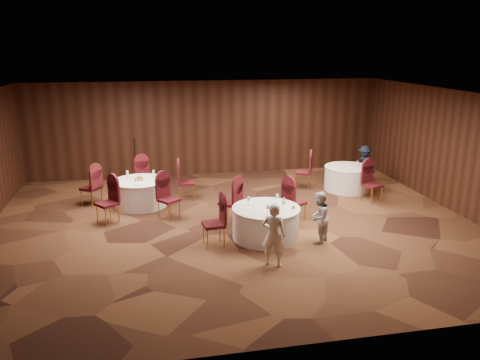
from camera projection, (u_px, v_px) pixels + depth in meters
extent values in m
plane|color=black|center=(234.00, 225.00, 11.68)|extent=(12.00, 12.00, 0.00)
plane|color=silver|center=(233.00, 96.00, 10.80)|extent=(12.00, 12.00, 0.00)
plane|color=black|center=(207.00, 128.00, 15.96)|extent=(12.00, 0.00, 12.00)
plane|color=black|center=(297.00, 247.00, 6.53)|extent=(12.00, 0.00, 12.00)
plane|color=black|center=(457.00, 152.00, 12.35)|extent=(0.00, 10.00, 10.00)
cylinder|color=white|center=(266.00, 223.00, 10.81)|extent=(1.54, 1.54, 0.72)
cylinder|color=white|center=(266.00, 208.00, 10.71)|extent=(1.57, 1.57, 0.03)
cylinder|color=white|center=(140.00, 193.00, 12.99)|extent=(1.44, 1.44, 0.72)
cylinder|color=white|center=(139.00, 181.00, 12.89)|extent=(1.47, 1.47, 0.03)
cylinder|color=white|center=(347.00, 179.00, 14.44)|extent=(1.40, 1.40, 0.72)
cylinder|color=white|center=(348.00, 167.00, 14.34)|extent=(1.43, 1.43, 0.03)
cylinder|color=silver|center=(277.00, 203.00, 11.04)|extent=(0.06, 0.06, 0.01)
cylinder|color=silver|center=(277.00, 200.00, 11.02)|extent=(0.01, 0.01, 0.11)
cone|color=silver|center=(277.00, 196.00, 10.99)|extent=(0.08, 0.08, 0.10)
cylinder|color=silver|center=(268.00, 214.00, 10.30)|extent=(0.06, 0.06, 0.01)
cylinder|color=silver|center=(268.00, 211.00, 10.29)|extent=(0.01, 0.01, 0.11)
cone|color=silver|center=(268.00, 207.00, 10.26)|extent=(0.08, 0.08, 0.10)
cylinder|color=silver|center=(249.00, 205.00, 10.84)|extent=(0.06, 0.06, 0.01)
cylinder|color=silver|center=(249.00, 203.00, 10.83)|extent=(0.01, 0.01, 0.11)
cone|color=silver|center=(249.00, 199.00, 10.80)|extent=(0.08, 0.08, 0.10)
cylinder|color=silver|center=(283.00, 209.00, 10.60)|extent=(0.06, 0.06, 0.01)
cylinder|color=silver|center=(283.00, 207.00, 10.58)|extent=(0.01, 0.01, 0.11)
cone|color=silver|center=(284.00, 202.00, 10.55)|extent=(0.08, 0.08, 0.10)
cylinder|color=white|center=(274.00, 215.00, 10.21)|extent=(0.15, 0.15, 0.01)
sphere|color=#9E6B33|center=(274.00, 213.00, 10.20)|extent=(0.08, 0.08, 0.08)
cylinder|color=white|center=(293.00, 209.00, 10.61)|extent=(0.15, 0.15, 0.01)
sphere|color=#9E6B33|center=(293.00, 207.00, 10.60)|extent=(0.08, 0.08, 0.08)
cylinder|color=white|center=(284.00, 201.00, 11.17)|extent=(0.15, 0.15, 0.01)
sphere|color=#9E6B33|center=(284.00, 199.00, 11.15)|extent=(0.08, 0.08, 0.08)
cylinder|color=silver|center=(154.00, 177.00, 13.15)|extent=(0.06, 0.06, 0.01)
cylinder|color=silver|center=(154.00, 175.00, 13.14)|extent=(0.01, 0.01, 0.11)
cone|color=silver|center=(153.00, 172.00, 13.11)|extent=(0.08, 0.08, 0.10)
cylinder|color=silver|center=(128.00, 178.00, 13.09)|extent=(0.06, 0.06, 0.01)
cylinder|color=silver|center=(127.00, 176.00, 13.07)|extent=(0.01, 0.01, 0.11)
cone|color=silver|center=(127.00, 172.00, 13.04)|extent=(0.08, 0.08, 0.10)
cylinder|color=silver|center=(136.00, 185.00, 12.42)|extent=(0.06, 0.06, 0.01)
cylinder|color=silver|center=(136.00, 183.00, 12.41)|extent=(0.01, 0.01, 0.11)
cone|color=silver|center=(136.00, 179.00, 12.38)|extent=(0.08, 0.08, 0.10)
cylinder|color=olive|center=(139.00, 179.00, 12.88)|extent=(0.22, 0.22, 0.06)
sphere|color=#9E6B33|center=(138.00, 177.00, 12.88)|extent=(0.07, 0.07, 0.07)
sphere|color=#9E6B33|center=(141.00, 177.00, 12.85)|extent=(0.07, 0.07, 0.07)
cylinder|color=silver|center=(357.00, 168.00, 14.15)|extent=(0.06, 0.06, 0.01)
cylinder|color=silver|center=(357.00, 166.00, 14.13)|extent=(0.01, 0.01, 0.11)
cone|color=silver|center=(357.00, 163.00, 14.10)|extent=(0.08, 0.08, 0.10)
cylinder|color=black|center=(137.00, 186.00, 14.90)|extent=(0.24, 0.24, 0.02)
cylinder|color=black|center=(136.00, 163.00, 14.69)|extent=(0.02, 0.02, 1.50)
cylinder|color=black|center=(134.00, 140.00, 14.54)|extent=(0.04, 0.12, 0.04)
imported|color=silver|center=(274.00, 235.00, 9.36)|extent=(0.58, 0.50, 1.33)
imported|color=#BCBCC1|center=(319.00, 217.00, 10.49)|extent=(0.73, 0.73, 1.20)
imported|color=black|center=(364.00, 164.00, 15.19)|extent=(0.82, 0.90, 1.22)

